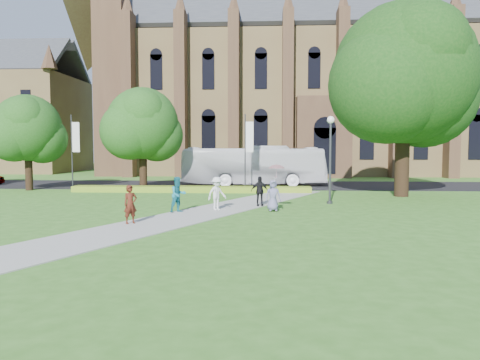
# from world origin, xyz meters

# --- Properties ---
(ground) EXTENTS (160.00, 160.00, 0.00)m
(ground) POSITION_xyz_m (0.00, 0.00, 0.00)
(ground) COLOR #376E21
(ground) RESTS_ON ground
(road) EXTENTS (160.00, 10.00, 0.02)m
(road) POSITION_xyz_m (0.00, 20.00, 0.01)
(road) COLOR black
(road) RESTS_ON ground
(footpath) EXTENTS (15.58, 28.54, 0.04)m
(footpath) POSITION_xyz_m (0.00, 1.00, 0.02)
(footpath) COLOR #B2B2A8
(footpath) RESTS_ON ground
(flower_hedge) EXTENTS (18.00, 1.40, 0.45)m
(flower_hedge) POSITION_xyz_m (-2.00, 13.20, 0.23)
(flower_hedge) COLOR #A6AF23
(flower_hedge) RESTS_ON ground
(cathedral) EXTENTS (52.60, 18.25, 28.00)m
(cathedral) POSITION_xyz_m (10.00, 39.73, 12.98)
(cathedral) COLOR brown
(cathedral) RESTS_ON ground
(streetlamp) EXTENTS (0.44, 0.44, 5.24)m
(streetlamp) POSITION_xyz_m (7.50, 6.50, 3.30)
(streetlamp) COLOR #38383D
(streetlamp) RESTS_ON ground
(large_tree) EXTENTS (9.60, 9.60, 13.20)m
(large_tree) POSITION_xyz_m (13.00, 11.00, 8.37)
(large_tree) COLOR #332114
(large_tree) RESTS_ON ground
(street_tree_0) EXTENTS (5.20, 5.20, 7.50)m
(street_tree_0) POSITION_xyz_m (-15.00, 14.00, 4.87)
(street_tree_0) COLOR #332114
(street_tree_0) RESTS_ON ground
(street_tree_1) EXTENTS (5.60, 5.60, 8.05)m
(street_tree_1) POSITION_xyz_m (-6.00, 14.50, 5.22)
(street_tree_1) COLOR #332114
(street_tree_1) RESTS_ON ground
(banner_pole_0) EXTENTS (0.70, 0.10, 6.00)m
(banner_pole_0) POSITION_xyz_m (2.11, 15.20, 3.39)
(banner_pole_0) COLOR #38383D
(banner_pole_0) RESTS_ON ground
(banner_pole_1) EXTENTS (0.70, 0.10, 6.00)m
(banner_pole_1) POSITION_xyz_m (-11.89, 15.20, 3.39)
(banner_pole_1) COLOR #38383D
(banner_pole_1) RESTS_ON ground
(tour_coach) EXTENTS (12.73, 3.66, 3.50)m
(tour_coach) POSITION_xyz_m (2.54, 19.26, 1.77)
(tour_coach) COLOR silver
(tour_coach) RESTS_ON road
(pedestrian_0) EXTENTS (0.73, 0.71, 1.69)m
(pedestrian_0) POSITION_xyz_m (-2.25, -1.67, 0.89)
(pedestrian_0) COLOR #4D1E11
(pedestrian_0) RESTS_ON footpath
(pedestrian_1) EXTENTS (1.13, 1.10, 1.83)m
(pedestrian_1) POSITION_xyz_m (-0.84, 2.02, 0.95)
(pedestrian_1) COLOR #1A7486
(pedestrian_1) RESTS_ON footpath
(pedestrian_2) EXTENTS (1.29, 1.25, 1.77)m
(pedestrian_2) POSITION_xyz_m (1.06, 2.99, 0.92)
(pedestrian_2) COLOR silver
(pedestrian_2) RESTS_ON footpath
(pedestrian_3) EXTENTS (1.04, 0.54, 1.69)m
(pedestrian_3) POSITION_xyz_m (3.30, 4.89, 0.89)
(pedestrian_3) COLOR black
(pedestrian_3) RESTS_ON footpath
(pedestrian_4) EXTENTS (0.87, 0.64, 1.63)m
(pedestrian_4) POSITION_xyz_m (4.05, 2.88, 0.85)
(pedestrian_4) COLOR slate
(pedestrian_4) RESTS_ON footpath
(parasol) EXTENTS (1.08, 1.08, 0.73)m
(parasol) POSITION_xyz_m (4.23, 2.98, 2.03)
(parasol) COLOR #C68D8C
(parasol) RESTS_ON pedestrian_4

